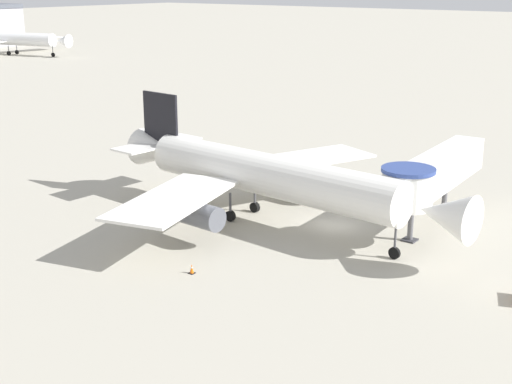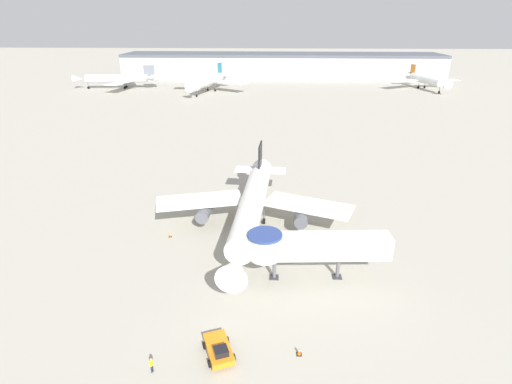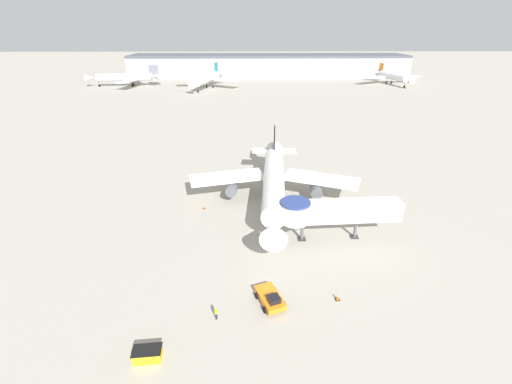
{
  "view_description": "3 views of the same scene",
  "coord_description": "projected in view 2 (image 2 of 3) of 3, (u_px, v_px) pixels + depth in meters",
  "views": [
    {
      "loc": [
        -48.79,
        -28.55,
        19.83
      ],
      "look_at": [
        -6.85,
        2.91,
        4.04
      ],
      "focal_mm": 50.0,
      "sensor_mm": 36.0,
      "label": 1
    },
    {
      "loc": [
        0.03,
        -47.42,
        29.26
      ],
      "look_at": [
        -2.23,
        6.17,
        5.85
      ],
      "focal_mm": 28.0,
      "sensor_mm": 36.0,
      "label": 2
    },
    {
      "loc": [
        -6.71,
        -47.89,
        27.66
      ],
      "look_at": [
        -5.87,
        3.99,
        2.46
      ],
      "focal_mm": 24.0,
      "sensor_mm": 36.0,
      "label": 3
    }
  ],
  "objects": [
    {
      "name": "ground_plane",
      "position": [
        270.0,
        249.0,
        55.12
      ],
      "size": [
        800.0,
        800.0,
        0.0
      ],
      "primitive_type": "plane",
      "color": "#A8A393"
    },
    {
      "name": "main_airplane",
      "position": [
        252.0,
        205.0,
        58.35
      ],
      "size": [
        30.53,
        33.91,
        9.72
      ],
      "rotation": [
        0.0,
        0.0,
        -0.07
      ],
      "color": "white",
      "rests_on": "ground_plane"
    },
    {
      "name": "jet_bridge",
      "position": [
        308.0,
        246.0,
        47.24
      ],
      "size": [
        17.01,
        4.21,
        6.18
      ],
      "rotation": [
        0.0,
        0.0,
        0.06
      ],
      "color": "silver",
      "rests_on": "ground_plane"
    },
    {
      "name": "pushback_tug_orange",
      "position": [
        219.0,
        349.0,
        37.44
      ],
      "size": [
        3.5,
        4.68,
        1.57
      ],
      "rotation": [
        0.0,
        0.0,
        0.37
      ],
      "color": "orange",
      "rests_on": "ground_plane"
    },
    {
      "name": "traffic_cone_starboard_wing",
      "position": [
        330.0,
        232.0,
        58.63
      ],
      "size": [
        0.47,
        0.47,
        0.77
      ],
      "color": "black",
      "rests_on": "ground_plane"
    },
    {
      "name": "traffic_cone_port_wing",
      "position": [
        170.0,
        235.0,
        58.02
      ],
      "size": [
        0.42,
        0.42,
        0.7
      ],
      "color": "black",
      "rests_on": "ground_plane"
    },
    {
      "name": "traffic_cone_apron_front",
      "position": [
        299.0,
        351.0,
        37.64
      ],
      "size": [
        0.5,
        0.5,
        0.83
      ],
      "color": "black",
      "rests_on": "ground_plane"
    },
    {
      "name": "ground_crew_marshaller",
      "position": [
        151.0,
        364.0,
        35.56
      ],
      "size": [
        0.29,
        0.36,
        1.62
      ],
      "rotation": [
        0.0,
        0.0,
        4.29
      ],
      "color": "#1E2338",
      "rests_on": "ground_plane"
    },
    {
      "name": "background_jet_gray_tail",
      "position": [
        119.0,
        79.0,
        179.05
      ],
      "size": [
        36.71,
        33.73,
        9.99
      ],
      "rotation": [
        0.0,
        0.0,
        -1.45
      ],
      "color": "silver",
      "rests_on": "ground_plane"
    },
    {
      "name": "background_jet_orange_tail",
      "position": [
        425.0,
        79.0,
        177.51
      ],
      "size": [
        33.82,
        31.06,
        9.57
      ],
      "rotation": [
        0.0,
        0.0,
        0.22
      ],
      "color": "white",
      "rests_on": "ground_plane"
    },
    {
      "name": "background_jet_teal_tail",
      "position": [
        209.0,
        81.0,
        170.3
      ],
      "size": [
        32.78,
        34.45,
        10.91
      ],
      "rotation": [
        0.0,
        0.0,
        -0.26
      ],
      "color": "white",
      "rests_on": "ground_plane"
    },
    {
      "name": "terminal_building",
      "position": [
        282.0,
        65.0,
        212.74
      ],
      "size": [
        166.12,
        25.47,
        12.28
      ],
      "color": "#A8A8B2",
      "rests_on": "ground_plane"
    }
  ]
}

